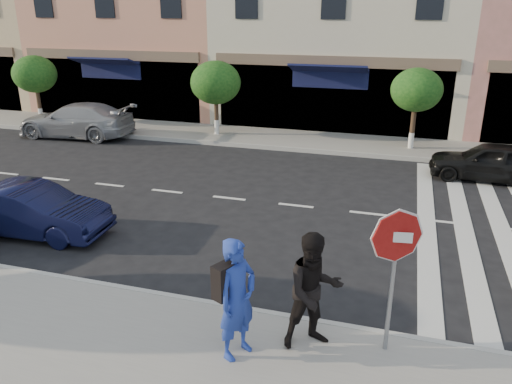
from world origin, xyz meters
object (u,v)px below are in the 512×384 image
stop_sign (396,250)px  car_far_left (76,120)px  photographer (237,299)px  car_near_mid (31,210)px  walker (314,291)px  car_far_mid (490,161)px

stop_sign → car_far_left: stop_sign is taller
photographer → car_near_mid: photographer is taller
stop_sign → photographer: bearing=-169.1°
stop_sign → car_far_left: bearing=132.5°
walker → car_far_left: 16.74m
car_near_mid → car_far_mid: 13.57m
walker → car_near_mid: (-7.37, 2.44, -0.49)m
stop_sign → car_far_left: 17.51m
stop_sign → car_near_mid: stop_sign is taller
stop_sign → car_far_mid: bearing=66.6°
photographer → stop_sign: bearing=-45.3°
walker → car_near_mid: bearing=129.4°
car_near_mid → car_far_mid: size_ratio=1.03×
car_far_left → stop_sign: bearing=47.5°
photographer → car_near_mid: bearing=90.1°
stop_sign → photographer: stop_sign is taller
car_near_mid → car_far_left: 10.14m
stop_sign → walker: 1.40m
photographer → car_far_left: bearing=69.4°
walker → car_far_mid: (3.82, 10.11, -0.49)m
car_far_left → walker: bearing=44.6°
stop_sign → car_near_mid: size_ratio=0.63×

